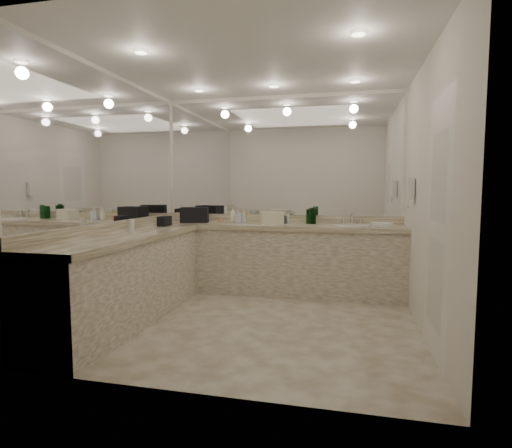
% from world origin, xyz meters
% --- Properties ---
extents(floor, '(3.20, 3.20, 0.00)m').
position_xyz_m(floor, '(0.00, 0.00, 0.00)').
color(floor, beige).
rests_on(floor, ground).
extents(ceiling, '(3.20, 3.20, 0.00)m').
position_xyz_m(ceiling, '(0.00, 0.00, 2.60)').
color(ceiling, white).
rests_on(ceiling, floor).
extents(wall_back, '(3.20, 0.02, 2.60)m').
position_xyz_m(wall_back, '(0.00, 1.50, 1.30)').
color(wall_back, silver).
rests_on(wall_back, floor).
extents(wall_left, '(0.02, 3.00, 2.60)m').
position_xyz_m(wall_left, '(-1.60, 0.00, 1.30)').
color(wall_left, silver).
rests_on(wall_left, floor).
extents(wall_right, '(0.02, 3.00, 2.60)m').
position_xyz_m(wall_right, '(1.60, 0.00, 1.30)').
color(wall_right, silver).
rests_on(wall_right, floor).
extents(vanity_back_base, '(3.20, 0.60, 0.84)m').
position_xyz_m(vanity_back_base, '(0.00, 1.20, 0.42)').
color(vanity_back_base, silver).
rests_on(vanity_back_base, floor).
extents(vanity_back_top, '(3.20, 0.64, 0.06)m').
position_xyz_m(vanity_back_top, '(0.00, 1.19, 0.87)').
color(vanity_back_top, beige).
rests_on(vanity_back_top, vanity_back_base).
extents(vanity_left_base, '(0.60, 2.40, 0.84)m').
position_xyz_m(vanity_left_base, '(-1.30, -0.30, 0.42)').
color(vanity_left_base, silver).
rests_on(vanity_left_base, floor).
extents(vanity_left_top, '(0.64, 2.42, 0.06)m').
position_xyz_m(vanity_left_top, '(-1.29, -0.30, 0.87)').
color(vanity_left_top, beige).
rests_on(vanity_left_top, vanity_left_base).
extents(backsplash_back, '(3.20, 0.04, 0.10)m').
position_xyz_m(backsplash_back, '(0.00, 1.48, 0.95)').
color(backsplash_back, beige).
rests_on(backsplash_back, vanity_back_top).
extents(backsplash_left, '(0.04, 3.00, 0.10)m').
position_xyz_m(backsplash_left, '(-1.58, 0.00, 0.95)').
color(backsplash_left, beige).
rests_on(backsplash_left, vanity_left_top).
extents(mirror_back, '(3.12, 0.01, 1.55)m').
position_xyz_m(mirror_back, '(0.00, 1.49, 1.77)').
color(mirror_back, white).
rests_on(mirror_back, wall_back).
extents(mirror_left, '(0.01, 2.92, 1.55)m').
position_xyz_m(mirror_left, '(-1.59, 0.00, 1.77)').
color(mirror_left, white).
rests_on(mirror_left, wall_left).
extents(sink, '(0.44, 0.44, 0.03)m').
position_xyz_m(sink, '(0.95, 1.20, 0.90)').
color(sink, white).
rests_on(sink, vanity_back_top).
extents(faucet, '(0.24, 0.16, 0.14)m').
position_xyz_m(faucet, '(0.95, 1.41, 0.97)').
color(faucet, silver).
rests_on(faucet, vanity_back_top).
extents(wall_phone, '(0.06, 0.10, 0.24)m').
position_xyz_m(wall_phone, '(1.56, 0.70, 1.35)').
color(wall_phone, white).
rests_on(wall_phone, wall_right).
extents(door, '(0.02, 0.82, 2.10)m').
position_xyz_m(door, '(1.59, -0.50, 1.05)').
color(door, white).
rests_on(door, wall_right).
extents(black_toiletry_bag, '(0.41, 0.31, 0.21)m').
position_xyz_m(black_toiletry_bag, '(-1.13, 1.18, 1.00)').
color(black_toiletry_bag, black).
rests_on(black_toiletry_bag, vanity_back_top).
extents(black_bag_spill, '(0.10, 0.22, 0.12)m').
position_xyz_m(black_bag_spill, '(-1.30, 0.62, 0.96)').
color(black_bag_spill, black).
rests_on(black_bag_spill, vanity_left_top).
extents(cream_cosmetic_case, '(0.32, 0.25, 0.16)m').
position_xyz_m(cream_cosmetic_case, '(-0.06, 1.19, 0.98)').
color(cream_cosmetic_case, beige).
rests_on(cream_cosmetic_case, vanity_back_top).
extents(hand_towel, '(0.25, 0.17, 0.04)m').
position_xyz_m(hand_towel, '(1.31, 1.18, 0.92)').
color(hand_towel, white).
rests_on(hand_towel, vanity_back_top).
extents(lotion_left, '(0.06, 0.06, 0.14)m').
position_xyz_m(lotion_left, '(-1.30, -0.15, 0.97)').
color(lotion_left, white).
rests_on(lotion_left, vanity_left_top).
extents(soap_bottle_a, '(0.10, 0.10, 0.21)m').
position_xyz_m(soap_bottle_a, '(-0.60, 1.24, 1.01)').
color(soap_bottle_a, white).
rests_on(soap_bottle_a, vanity_back_top).
extents(soap_bottle_b, '(0.08, 0.08, 0.17)m').
position_xyz_m(soap_bottle_b, '(-0.51, 1.20, 0.99)').
color(soap_bottle_b, silver).
rests_on(soap_bottle_b, vanity_back_top).
extents(soap_bottle_c, '(0.15, 0.15, 0.17)m').
position_xyz_m(soap_bottle_c, '(-0.01, 1.21, 0.98)').
color(soap_bottle_c, '#F5CE7E').
rests_on(soap_bottle_c, vanity_back_top).
extents(green_bottle_0, '(0.07, 0.07, 0.21)m').
position_xyz_m(green_bottle_0, '(0.46, 1.29, 1.01)').
color(green_bottle_0, '#11541C').
rests_on(green_bottle_0, vanity_back_top).
extents(green_bottle_1, '(0.07, 0.07, 0.19)m').
position_xyz_m(green_bottle_1, '(0.40, 1.33, 0.99)').
color(green_bottle_1, '#11541C').
rests_on(green_bottle_1, vanity_back_top).
extents(green_bottle_2, '(0.07, 0.07, 0.19)m').
position_xyz_m(green_bottle_2, '(0.45, 1.36, 1.00)').
color(green_bottle_2, '#11541C').
rests_on(green_bottle_2, vanity_back_top).
extents(amenity_bottle_0, '(0.05, 0.05, 0.07)m').
position_xyz_m(amenity_bottle_0, '(-0.78, 1.24, 0.93)').
color(amenity_bottle_0, '#E57F66').
rests_on(amenity_bottle_0, vanity_back_top).
extents(amenity_bottle_1, '(0.05, 0.05, 0.09)m').
position_xyz_m(amenity_bottle_1, '(-1.03, 1.23, 0.95)').
color(amenity_bottle_1, '#9966B2').
rests_on(amenity_bottle_1, vanity_back_top).
extents(amenity_bottle_2, '(0.05, 0.05, 0.10)m').
position_xyz_m(amenity_bottle_2, '(0.11, 1.27, 0.95)').
color(amenity_bottle_2, '#3F3F4C').
rests_on(amenity_bottle_2, vanity_back_top).
extents(amenity_bottle_3, '(0.05, 0.05, 0.15)m').
position_xyz_m(amenity_bottle_3, '(-1.04, 1.23, 0.97)').
color(amenity_bottle_3, '#F2D84C').
rests_on(amenity_bottle_3, vanity_back_top).
extents(amenity_bottle_4, '(0.05, 0.05, 0.12)m').
position_xyz_m(amenity_bottle_4, '(-0.52, 1.32, 0.96)').
color(amenity_bottle_4, '#F2D84C').
rests_on(amenity_bottle_4, vanity_back_top).
extents(amenity_bottle_5, '(0.04, 0.04, 0.14)m').
position_xyz_m(amenity_bottle_5, '(0.14, 1.26, 0.97)').
color(amenity_bottle_5, silver).
rests_on(amenity_bottle_5, vanity_back_top).
extents(amenity_bottle_6, '(0.06, 0.06, 0.13)m').
position_xyz_m(amenity_bottle_6, '(-0.45, 1.22, 0.97)').
color(amenity_bottle_6, silver).
rests_on(amenity_bottle_6, vanity_back_top).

